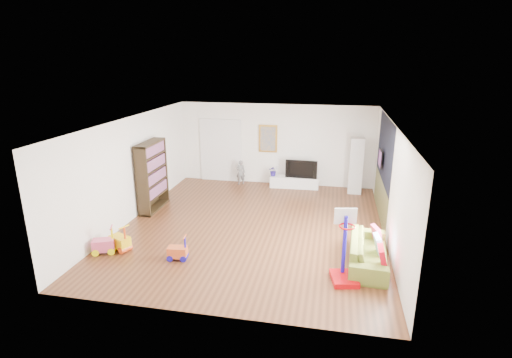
% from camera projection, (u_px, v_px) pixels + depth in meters
% --- Properties ---
extents(floor, '(6.50, 7.50, 0.00)m').
position_uv_depth(floor, '(253.00, 226.00, 10.23)').
color(floor, brown).
rests_on(floor, ground).
extents(ceiling, '(6.50, 7.50, 0.00)m').
position_uv_depth(ceiling, '(253.00, 121.00, 9.44)').
color(ceiling, white).
rests_on(ceiling, ground).
extents(wall_back, '(6.50, 0.00, 2.70)m').
position_uv_depth(wall_back, '(276.00, 145.00, 13.35)').
color(wall_back, white).
rests_on(wall_back, ground).
extents(wall_front, '(6.50, 0.00, 2.70)m').
position_uv_depth(wall_front, '(205.00, 242.00, 6.32)').
color(wall_front, white).
rests_on(wall_front, ground).
extents(wall_left, '(0.00, 7.50, 2.70)m').
position_uv_depth(wall_left, '(131.00, 169.00, 10.44)').
color(wall_left, white).
rests_on(wall_left, ground).
extents(wall_right, '(0.00, 7.50, 2.70)m').
position_uv_depth(wall_right, '(390.00, 184.00, 9.23)').
color(wall_right, white).
rests_on(wall_right, ground).
extents(navy_accent, '(0.01, 3.20, 1.70)m').
position_uv_depth(navy_accent, '(385.00, 149.00, 10.40)').
color(navy_accent, black).
rests_on(navy_accent, wall_right).
extents(olive_wainscot, '(0.01, 3.20, 1.00)m').
position_uv_depth(olive_wainscot, '(380.00, 198.00, 10.79)').
color(olive_wainscot, brown).
rests_on(olive_wainscot, wall_right).
extents(doorway, '(1.45, 0.06, 2.10)m').
position_uv_depth(doorway, '(221.00, 151.00, 13.76)').
color(doorway, white).
rests_on(doorway, ground).
extents(painting_back, '(0.62, 0.06, 0.92)m').
position_uv_depth(painting_back, '(268.00, 139.00, 13.30)').
color(painting_back, gold).
rests_on(painting_back, wall_back).
extents(artwork_right, '(0.04, 0.56, 0.46)m').
position_uv_depth(artwork_right, '(381.00, 159.00, 10.69)').
color(artwork_right, '#7F3F8C').
rests_on(artwork_right, wall_right).
extents(media_console, '(1.61, 0.46, 0.37)m').
position_uv_depth(media_console, '(294.00, 182.00, 13.23)').
color(media_console, white).
rests_on(media_console, ground).
extents(tall_cabinet, '(0.42, 0.42, 1.78)m').
position_uv_depth(tall_cabinet, '(356.00, 166.00, 12.53)').
color(tall_cabinet, silver).
rests_on(tall_cabinet, ground).
extents(bookshelf, '(0.37, 1.33, 1.94)m').
position_uv_depth(bookshelf, '(152.00, 176.00, 11.15)').
color(bookshelf, '#2F2313').
rests_on(bookshelf, ground).
extents(sofa, '(0.87, 1.96, 0.56)m').
position_uv_depth(sofa, '(368.00, 251.00, 8.31)').
color(sofa, olive).
rests_on(sofa, ground).
extents(basketball_hoop, '(0.60, 0.69, 1.44)m').
position_uv_depth(basketball_hoop, '(346.00, 247.00, 7.52)').
color(basketball_hoop, '#B7060C').
rests_on(basketball_hoop, ground).
extents(ride_on_yellow, '(0.54, 0.45, 0.62)m').
position_uv_depth(ride_on_yellow, '(120.00, 237.00, 8.90)').
color(ride_on_yellow, '#E2B208').
rests_on(ride_on_yellow, ground).
extents(ride_on_orange, '(0.44, 0.30, 0.54)m').
position_uv_depth(ride_on_orange, '(177.00, 248.00, 8.48)').
color(ride_on_orange, '#CE5326').
rests_on(ride_on_orange, ground).
extents(ride_on_pink, '(0.54, 0.44, 0.62)m').
position_uv_depth(ride_on_pink, '(103.00, 240.00, 8.75)').
color(ride_on_pink, '#D74C74').
rests_on(ride_on_pink, ground).
extents(child, '(0.37, 0.32, 0.84)m').
position_uv_depth(child, '(241.00, 172.00, 13.50)').
color(child, slate).
rests_on(child, ground).
extents(tv, '(1.04, 0.19, 0.60)m').
position_uv_depth(tv, '(302.00, 168.00, 13.04)').
color(tv, black).
rests_on(tv, media_console).
extents(vase_plant, '(0.37, 0.34, 0.35)m').
position_uv_depth(vase_plant, '(274.00, 171.00, 13.23)').
color(vase_plant, navy).
rests_on(vase_plant, media_console).
extents(pillow_left, '(0.11, 0.41, 0.41)m').
position_uv_depth(pillow_left, '(383.00, 257.00, 7.73)').
color(pillow_left, red).
rests_on(pillow_left, sofa).
extents(pillow_center, '(0.15, 0.41, 0.41)m').
position_uv_depth(pillow_center, '(379.00, 245.00, 8.24)').
color(pillow_center, white).
rests_on(pillow_center, sofa).
extents(pillow_right, '(0.19, 0.36, 0.35)m').
position_uv_depth(pillow_right, '(377.00, 234.00, 8.75)').
color(pillow_right, '#B12A50').
rests_on(pillow_right, sofa).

